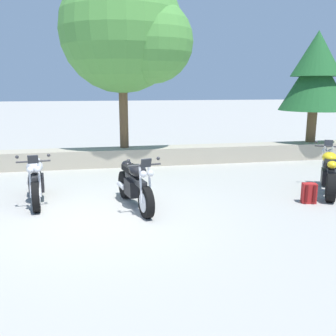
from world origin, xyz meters
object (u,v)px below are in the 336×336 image
Objects in this scene: pine_tree_mid_left at (316,73)px; rider_backpack at (309,192)px; motorcycle_yellow_far_right at (329,173)px; motorcycle_black_centre at (135,185)px; motorcycle_silver_near_left at (36,180)px; leafy_tree_far_left at (128,33)px.

rider_backpack is at bearing -121.39° from pine_tree_mid_left.
motorcycle_yellow_far_right reaches higher than rider_backpack.
motorcycle_black_centre reaches higher than rider_backpack.
pine_tree_mid_left is at bearing 58.61° from rider_backpack.
motorcycle_silver_near_left is 1.10× the size of motorcycle_yellow_far_right.
motorcycle_black_centre is (2.09, -0.78, 0.00)m from motorcycle_silver_near_left.
leafy_tree_far_left reaches higher than motorcycle_yellow_far_right.
motorcycle_black_centre is at bearing -177.29° from motorcycle_yellow_far_right.
pine_tree_mid_left is at bearing 22.96° from motorcycle_silver_near_left.
leafy_tree_far_left reaches higher than motorcycle_black_centre.
motorcycle_silver_near_left reaches higher than rider_backpack.
leafy_tree_far_left is (2.40, 3.61, 3.60)m from motorcycle_silver_near_left.
leafy_tree_far_left reaches higher than rider_backpack.
leafy_tree_far_left reaches higher than motorcycle_silver_near_left.
pine_tree_mid_left is at bearing 1.33° from leafy_tree_far_left.
pine_tree_mid_left is at bearing 33.79° from motorcycle_black_centre.
pine_tree_mid_left is (6.78, 4.54, 2.46)m from motorcycle_black_centre.
pine_tree_mid_left is (3.03, 4.96, 2.71)m from rider_backpack.
motorcycle_yellow_far_right is 0.49× the size of pine_tree_mid_left.
pine_tree_mid_left reaches higher than motorcycle_silver_near_left.
leafy_tree_far_left is 6.58m from pine_tree_mid_left.
rider_backpack is 6.41m from pine_tree_mid_left.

